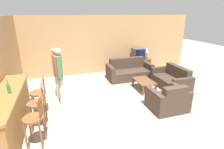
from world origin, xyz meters
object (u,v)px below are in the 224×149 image
object	(u,v)px
bar_chair_mid	(37,106)
coffee_table	(144,82)
armchair_near	(168,100)
person_by_counter	(60,73)
loveseat_right	(171,80)
bar_chair_near	(34,121)
tv	(138,54)
table_lamp	(147,51)
couch_far	(129,72)
bar_chair_far	(39,95)
bottle	(9,88)
person_by_window	(56,70)
tv_unit	(138,65)

from	to	relation	value
bar_chair_mid	coffee_table	size ratio (longest dim) A/B	1.21
armchair_near	person_by_counter	bearing A→B (deg)	156.40
bar_chair_mid	loveseat_right	distance (m)	4.71
bar_chair_near	person_by_counter	distance (m)	1.83
bar_chair_mid	person_by_counter	distance (m)	1.27
tv	table_lamp	distance (m)	0.45
couch_far	armchair_near	xyz separation A→B (m)	(0.05, -2.77, 0.00)
coffee_table	tv	bearing A→B (deg)	70.05
bar_chair_far	bar_chair_mid	bearing A→B (deg)	-90.00
couch_far	bottle	distance (m)	4.78
couch_far	person_by_counter	distance (m)	3.29
bar_chair_mid	table_lamp	xyz separation A→B (m)	(4.68, 3.38, 0.38)
bar_chair_far	couch_far	size ratio (longest dim) A/B	0.59
couch_far	loveseat_right	size ratio (longest dim) A/B	1.21
table_lamp	person_by_counter	xyz separation A→B (m)	(-4.09, -2.34, 0.04)
tv	bar_chair_far	bearing A→B (deg)	-146.87
bar_chair_near	armchair_near	xyz separation A→B (m)	(3.49, 0.42, -0.29)
tv	bar_chair_near	bearing A→B (deg)	-136.60
person_by_counter	loveseat_right	bearing A→B (deg)	1.23
armchair_near	coffee_table	world-z (taller)	armchair_near
armchair_near	table_lamp	xyz separation A→B (m)	(1.19, 3.61, 0.67)
couch_far	tv	bearing A→B (deg)	45.65
bottle	person_by_window	distance (m)	1.89
bar_chair_mid	coffee_table	distance (m)	3.71
bar_chair_far	person_by_counter	distance (m)	0.85
bar_chair_mid	table_lamp	size ratio (longest dim) A/B	2.09
table_lamp	person_by_window	size ratio (longest dim) A/B	0.32
tv	loveseat_right	bearing A→B (deg)	-82.18
couch_far	tv	size ratio (longest dim) A/B	3.32
person_by_window	armchair_near	bearing A→B (deg)	-30.63
loveseat_right	bottle	world-z (taller)	bottle
coffee_table	person_by_counter	size ratio (longest dim) A/B	0.52
coffee_table	bottle	world-z (taller)	bottle
coffee_table	bottle	bearing A→B (deg)	-161.88
bottle	armchair_near	bearing A→B (deg)	-2.50
armchair_near	tv_unit	bearing A→B (deg)	78.02
tv	person_by_counter	world-z (taller)	person_by_counter
tv_unit	table_lamp	world-z (taller)	table_lamp
bar_chair_near	bar_chair_mid	size ratio (longest dim) A/B	1.00
couch_far	loveseat_right	distance (m)	1.81
bar_chair_far	armchair_near	xyz separation A→B (m)	(3.49, -0.83, -0.29)
bar_chair_far	bottle	distance (m)	0.99
loveseat_right	tv	size ratio (longest dim) A/B	2.75
bar_chair_near	person_by_window	size ratio (longest dim) A/B	0.66
coffee_table	tv	world-z (taller)	tv
bar_chair_near	table_lamp	distance (m)	6.19
couch_far	person_by_window	xyz separation A→B (m)	(-2.94, -0.99, 0.66)
bar_chair_far	table_lamp	size ratio (longest dim) A/B	2.09
bar_chair_far	person_by_window	distance (m)	1.13
bar_chair_mid	tv_unit	size ratio (longest dim) A/B	0.98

